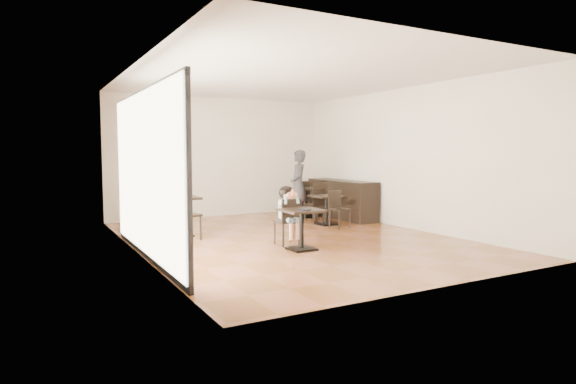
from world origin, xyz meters
TOP-DOWN VIEW (x-y plane):
  - floor at (0.00, 0.00)m, footprint 6.00×8.00m
  - ceiling at (0.00, 0.00)m, footprint 6.00×8.00m
  - wall_back at (0.00, 4.00)m, footprint 6.00×0.01m
  - wall_front at (0.00, -4.00)m, footprint 6.00×0.01m
  - wall_left at (-3.00, 0.00)m, footprint 0.01×8.00m
  - wall_right at (3.00, 0.00)m, footprint 0.01×8.00m
  - storefront_window at (-2.97, -0.50)m, footprint 0.04×4.50m
  - child_table at (-0.39, -1.09)m, footprint 0.69×0.69m
  - child_chair at (-0.39, -0.54)m, footprint 0.39×0.39m
  - child at (-0.39, -0.54)m, footprint 0.39×0.55m
  - plate at (-0.39, -1.19)m, footprint 0.25×0.25m
  - pizza_slice at (-0.39, -0.73)m, footprint 0.26×0.20m
  - adult_patron at (1.51, 2.31)m, footprint 0.63×0.76m
  - cafe_table_mid at (1.63, 1.18)m, footprint 0.75×0.75m
  - cafe_table_left at (-1.89, 1.36)m, footprint 0.96×0.96m
  - cafe_table_back at (1.93, 2.61)m, footprint 0.95×0.95m
  - chair_mid_a at (1.63, 1.73)m, footprint 0.43×0.43m
  - chair_mid_b at (1.63, 0.63)m, footprint 0.43×0.43m
  - chair_left_a at (-1.89, 1.91)m, footprint 0.55×0.55m
  - chair_left_b at (-1.89, 0.81)m, footprint 0.55×0.55m
  - chair_back_a at (2.09, 3.16)m, footprint 0.54×0.54m
  - chair_back_b at (2.09, 2.06)m, footprint 0.54×0.54m
  - service_counter at (2.65, 2.00)m, footprint 0.60×2.40m

SIDE VIEW (x-z plane):
  - floor at x=0.00m, z-range -0.01..0.01m
  - cafe_table_mid at x=1.63m, z-range 0.00..0.71m
  - child_table at x=-0.39m, z-range 0.00..0.73m
  - cafe_table_back at x=1.93m, z-range 0.00..0.78m
  - cafe_table_left at x=-1.89m, z-range 0.00..0.82m
  - chair_mid_a at x=1.63m, z-range 0.00..0.85m
  - chair_mid_b at x=1.63m, z-range 0.00..0.85m
  - child_chair at x=-0.39m, z-range 0.00..0.88m
  - chair_back_a at x=2.09m, z-range 0.00..0.94m
  - chair_back_b at x=2.09m, z-range 0.00..0.94m
  - chair_left_a at x=-1.89m, z-range 0.00..0.98m
  - chair_left_b at x=-1.89m, z-range 0.00..0.98m
  - service_counter at x=2.65m, z-range 0.00..1.00m
  - child at x=-0.39m, z-range 0.00..1.10m
  - plate at x=-0.39m, z-range 0.73..0.74m
  - adult_patron at x=1.51m, z-range 0.00..1.79m
  - pizza_slice at x=-0.39m, z-range 0.93..0.99m
  - storefront_window at x=-2.97m, z-range 0.10..2.70m
  - wall_back at x=0.00m, z-range 0.00..3.20m
  - wall_front at x=0.00m, z-range 0.00..3.20m
  - wall_left at x=-3.00m, z-range 0.00..3.20m
  - wall_right at x=3.00m, z-range 0.00..3.20m
  - ceiling at x=0.00m, z-range 3.20..3.21m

